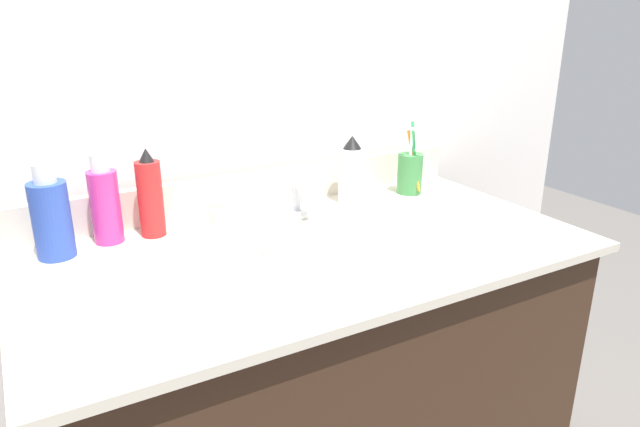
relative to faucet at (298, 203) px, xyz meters
The scene contains 12 objects.
vanity_cabinet 0.48m from the faucet, 109.18° to the right, with size 1.12×0.57×0.78m, color #382316.
countertop 0.21m from the faucet, 109.18° to the right, with size 1.16×0.61×0.02m, color beige.
backsplash 0.13m from the faucet, 122.31° to the left, with size 1.16×0.02×0.09m, color beige.
back_wall 0.25m from the faucet, 111.67° to the left, with size 2.26×0.04×1.30m, color white.
sink_basin 0.20m from the faucet, 90.00° to the right, with size 0.35×0.35×0.11m.
faucet is the anchor object (origin of this frame).
bottle_spray_red 0.34m from the faucet, behind, with size 0.05×0.05×0.20m.
bottle_lotion_white 0.17m from the faucet, ahead, with size 0.07×0.07×0.17m.
bottle_shampoo_blue 0.54m from the faucet, behind, with size 0.07×0.07×0.19m.
bottle_soap_pink 0.44m from the faucet, behind, with size 0.06×0.06×0.19m.
cup_green 0.34m from the faucet, ahead, with size 0.07×0.08×0.19m.
soap_bar 0.18m from the faucet, 164.59° to the left, with size 0.06×0.04×0.02m, color white.
Camera 1 is at (-0.53, -0.97, 1.27)m, focal length 32.14 mm.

